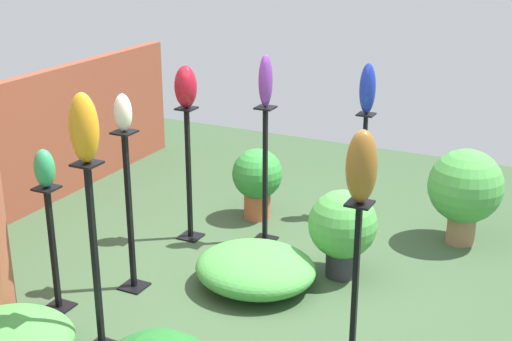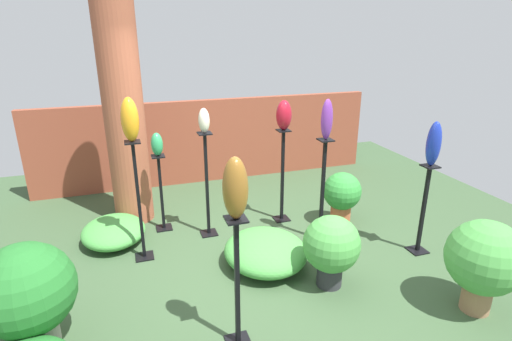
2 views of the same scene
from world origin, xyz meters
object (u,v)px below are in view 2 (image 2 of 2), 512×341
Objects in this scene: pedestal_violet at (322,195)px; art_vase_ruby at (284,115)px; art_vase_jade at (157,144)px; pedestal_cobalt at (423,214)px; art_vase_amber at (130,120)px; pedestal_bronze at (237,289)px; pedestal_ruby at (282,180)px; pedestal_ivory at (207,189)px; art_vase_ivory at (204,120)px; art_vase_violet at (327,119)px; art_vase_cobalt at (434,144)px; potted_plant_front_right at (342,194)px; potted_plant_walkway_edge at (331,246)px; potted_plant_back_center at (485,259)px; pedestal_jade at (162,197)px; potted_plant_mid_left at (27,292)px; art_vase_bronze at (235,188)px; pedestal_amber at (139,207)px; brick_pillar at (125,119)px.

pedestal_violet is 1.10m from art_vase_ruby.
pedestal_violet is 4.44× the size of art_vase_jade.
pedestal_cobalt is 2.32× the size of art_vase_amber.
pedestal_bronze is 2.32m from pedestal_ruby.
art_vase_ivory reaches higher than pedestal_ivory.
art_vase_violet is (-0.00, -0.00, 0.92)m from pedestal_violet.
art_vase_cobalt is 1.36m from potted_plant_front_right.
pedestal_ruby is 2.74× the size of art_vase_violet.
potted_plant_front_right is at bearing -26.64° from art_vase_ruby.
potted_plant_back_center is at bearing -34.93° from potted_plant_walkway_edge.
art_vase_amber is at bearing -159.10° from pedestal_ivory.
pedestal_jade is 1.09× the size of potted_plant_mid_left.
art_vase_cobalt is 3.17m from art_vase_amber.
pedestal_ruby reaches higher than pedestal_jade.
art_vase_cobalt is 2.50m from art_vase_bronze.
pedestal_amber is (-0.65, 1.60, 0.11)m from pedestal_bronze.
art_vase_bronze is 1.91m from art_vase_ivory.
art_vase_amber is at bearing 146.45° from potted_plant_back_center.
potted_plant_back_center is at bearing -44.59° from pedestal_jade.
pedestal_ruby is 0.92× the size of pedestal_amber.
pedestal_violet is at bearing -69.15° from art_vase_ruby.
potted_plant_back_center is at bearing -44.59° from art_vase_jade.
brick_pillar is at bearing 160.27° from pedestal_ruby.
pedestal_bronze is 1.28× the size of potted_plant_back_center.
pedestal_violet reaches higher than pedestal_cobalt.
art_vase_bronze is at bearing -120.65° from pedestal_ruby.
potted_plant_walkway_edge is at bearing -111.24° from art_vase_violet.
pedestal_ruby is at bearing 153.36° from potted_plant_front_right.
potted_plant_walkway_edge is (1.46, -1.75, -0.01)m from pedestal_jade.
art_vase_amber is (-2.08, 0.25, 1.01)m from pedestal_violet.
art_vase_ruby is (1.89, -0.68, 0.05)m from brick_pillar.
art_vase_violet is (1.43, 1.34, 0.98)m from pedestal_bronze.
art_vase_jade reaches higher than potted_plant_back_center.
pedestal_cobalt is 3.96m from potted_plant_mid_left.
pedestal_ruby is 0.80m from potted_plant_front_right.
pedestal_jade is at bearing -52.23° from brick_pillar.
art_vase_jade is at bearing 135.41° from potted_plant_back_center.
pedestal_bronze is 0.84× the size of pedestal_amber.
pedestal_cobalt is at bearing -60.97° from potted_plant_front_right.
art_vase_violet is 3.27m from potted_plant_mid_left.
potted_plant_front_right is 3.63m from potted_plant_mid_left.
pedestal_ruby is 1.16m from art_vase_violet.
art_vase_violet is at bearing 68.76° from potted_plant_walkway_edge.
brick_pillar is 3.03× the size of potted_plant_mid_left.
pedestal_ivory is 4.59× the size of art_vase_jade.
potted_plant_back_center is 1.34m from potted_plant_walkway_edge.
art_vase_bronze reaches higher than pedestal_ruby.
pedestal_ivory is at bearing 85.26° from pedestal_bronze.
art_vase_ivory is at bearing 171.31° from potted_plant_front_right.
pedestal_bronze is 0.90× the size of pedestal_violet.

